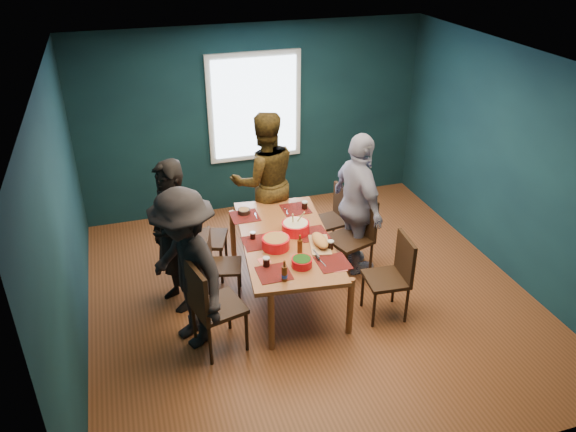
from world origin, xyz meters
name	(u,v)px	position (x,y,z in m)	size (l,w,h in m)	color
room	(304,182)	(0.00, 0.27, 1.37)	(5.01, 5.01, 2.71)	brown
dining_table	(286,243)	(-0.25, 0.17, 0.67)	(1.20, 2.06, 0.74)	#9F572F
chair_left_far	(197,231)	(-1.15, 0.86, 0.60)	(0.60, 0.60, 1.04)	black
chair_left_mid	(217,260)	(-1.02, 0.33, 0.49)	(0.46, 0.46, 0.84)	black
chair_left_near	(209,302)	(-1.26, -0.55, 0.60)	(0.57, 0.57, 1.04)	black
chair_right_far	(336,214)	(0.67, 0.93, 0.51)	(0.46, 0.46, 0.88)	black
chair_right_mid	(355,230)	(0.68, 0.33, 0.60)	(0.58, 0.58, 1.03)	black
chair_right_near	(395,271)	(0.76, -0.56, 0.56)	(0.47, 0.47, 0.97)	black
person_far_left	(172,237)	(-1.48, 0.34, 0.88)	(0.64, 0.42, 1.77)	black
person_back	(265,181)	(-0.17, 1.33, 0.93)	(0.90, 0.70, 1.85)	black
person_right	(358,205)	(0.73, 0.40, 0.90)	(1.05, 0.44, 1.79)	white
person_near_left	(186,270)	(-1.43, -0.33, 0.87)	(1.13, 0.65, 1.75)	black
bowl_salad	(276,242)	(-0.41, 0.01, 0.81)	(0.31, 0.31, 0.13)	red
bowl_dumpling	(296,227)	(-0.10, 0.26, 0.81)	(0.32, 0.32, 0.30)	red
bowl_herbs	(302,262)	(-0.26, -0.43, 0.79)	(0.22, 0.22, 0.10)	red
cutting_board	(320,242)	(0.06, -0.10, 0.80)	(0.30, 0.54, 0.12)	tan
small_bowl	(244,211)	(-0.56, 0.88, 0.78)	(0.15, 0.15, 0.06)	black
beer_bottle_a	(284,274)	(-0.50, -0.62, 0.83)	(0.06, 0.06, 0.23)	#4D260D
beer_bottle_b	(300,246)	(-0.19, -0.17, 0.83)	(0.06, 0.06, 0.22)	#4D260D
cola_glass_a	(266,262)	(-0.61, -0.32, 0.80)	(0.08, 0.08, 0.11)	black
cola_glass_b	(331,244)	(0.15, -0.19, 0.80)	(0.07, 0.07, 0.10)	black
cola_glass_c	(305,205)	(0.18, 0.78, 0.80)	(0.07, 0.07, 0.10)	black
cola_glass_d	(253,235)	(-0.61, 0.26, 0.79)	(0.06, 0.06, 0.09)	black
napkin_a	(316,233)	(0.11, 0.16, 0.75)	(0.15, 0.15, 0.00)	#DD5E5D
napkin_b	(264,261)	(-0.60, -0.21, 0.75)	(0.12, 0.12, 0.00)	#DD5E5D
napkin_c	(339,267)	(0.10, -0.57, 0.75)	(0.16, 0.16, 0.00)	#DD5E5D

